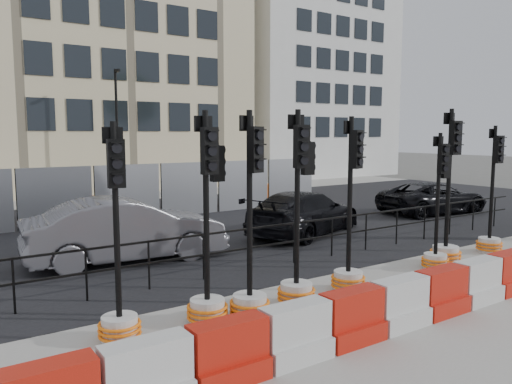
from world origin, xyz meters
TOP-DOWN VIEW (x-y plane):
  - ground at (0.00, 0.00)m, footprint 120.00×120.00m
  - sidewalk_near at (0.00, -3.00)m, footprint 40.00×6.00m
  - road at (0.00, 7.00)m, footprint 40.00×14.00m
  - sidewalk_far at (0.00, 16.00)m, footprint 40.00×4.00m
  - building_cream at (2.00, 21.99)m, footprint 15.00×10.06m
  - building_white at (17.00, 21.99)m, footprint 12.00×9.06m
  - kerb_railing at (0.00, 1.20)m, footprint 18.00×0.04m
  - heras_fencing at (0.57, 9.86)m, footprint 14.33×1.72m
  - lamp_post_far at (0.50, 14.98)m, footprint 0.12×0.56m
  - barrier_row at (-0.00, -2.80)m, footprint 13.60×0.50m
  - traffic_signal_a at (-4.89, -0.85)m, footprint 0.64×0.64m
  - traffic_signal_b at (-3.47, -0.96)m, footprint 0.67×0.67m
  - traffic_signal_c at (-2.80, -1.18)m, footprint 0.68×0.68m
  - traffic_signal_d at (-1.75, -1.10)m, footprint 0.68×0.68m
  - traffic_signal_e at (-0.41, -1.03)m, footprint 0.67×0.67m
  - traffic_signal_f at (2.32, -1.01)m, footprint 0.61×0.61m
  - traffic_signal_g at (2.93, -0.84)m, footprint 0.71×0.71m
  - traffic_signal_h at (4.86, -0.77)m, footprint 0.64×0.64m
  - car_b at (-3.18, 3.63)m, footprint 2.48×4.98m
  - car_c at (2.43, 3.76)m, footprint 4.99×5.88m
  - car_d at (9.09, 4.08)m, footprint 3.17×4.92m

SIDE VIEW (x-z plane):
  - ground at x=0.00m, z-range 0.00..0.00m
  - sidewalk_near at x=0.00m, z-range 0.00..0.02m
  - sidewalk_far at x=0.00m, z-range 0.00..0.02m
  - road at x=0.00m, z-range 0.00..0.03m
  - barrier_row at x=0.00m, z-range -0.03..0.77m
  - car_d at x=9.09m, z-range 0.00..1.22m
  - heras_fencing at x=0.57m, z-range -0.35..1.65m
  - traffic_signal_a at x=-4.89m, z-range -0.95..2.28m
  - car_c at x=2.43m, z-range 0.00..1.34m
  - traffic_signal_h at x=4.86m, z-range -0.96..2.31m
  - kerb_railing at x=0.00m, z-range 0.19..1.19m
  - traffic_signal_e at x=-0.41m, z-range -0.99..2.39m
  - traffic_signal_c at x=-2.80m, z-range -1.01..2.42m
  - traffic_signal_f at x=2.32m, z-range -0.81..2.27m
  - traffic_signal_g at x=2.93m, z-range -1.06..2.56m
  - car_b at x=-3.18m, z-range 0.00..1.54m
  - traffic_signal_b at x=-3.47m, z-range -0.89..2.52m
  - traffic_signal_d at x=-1.75m, z-range -0.91..2.56m
  - lamp_post_far at x=0.50m, z-range 0.22..6.22m
  - building_white at x=17.00m, z-range 0.00..16.00m
  - building_cream at x=2.00m, z-range 0.00..18.00m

